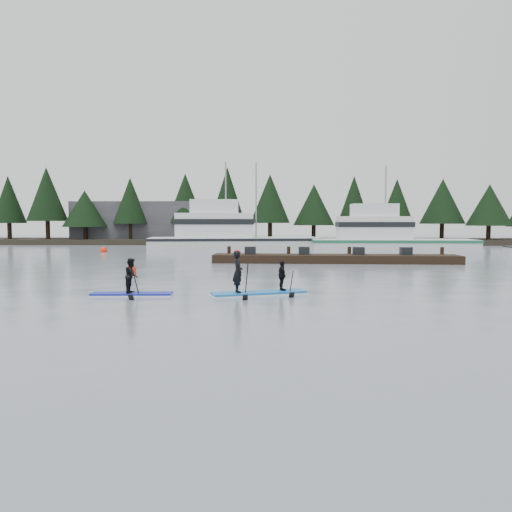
{
  "coord_description": "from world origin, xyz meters",
  "views": [
    {
      "loc": [
        0.68,
        -16.75,
        2.71
      ],
      "look_at": [
        0.0,
        6.0,
        1.1
      ],
      "focal_mm": 35.0,
      "sensor_mm": 36.0,
      "label": 1
    }
  ],
  "objects_px": {
    "fishing_boat_large": "(229,243)",
    "paddleboard_solo": "(132,282)",
    "paddleboard_duo": "(257,282)",
    "floating_dock": "(335,259)",
    "fishing_boat_medium": "(388,245)"
  },
  "relations": [
    {
      "from": "fishing_boat_medium",
      "to": "paddleboard_solo",
      "type": "xyz_separation_m",
      "value": [
        -15.32,
        -26.28,
        -0.1
      ]
    },
    {
      "from": "paddleboard_duo",
      "to": "floating_dock",
      "type": "bearing_deg",
      "value": 52.85
    },
    {
      "from": "fishing_boat_large",
      "to": "fishing_boat_medium",
      "type": "xyz_separation_m",
      "value": [
        14.2,
        -2.45,
        -0.08
      ]
    },
    {
      "from": "fishing_boat_large",
      "to": "paddleboard_solo",
      "type": "relative_size",
      "value": 5.5
    },
    {
      "from": "fishing_boat_large",
      "to": "paddleboard_duo",
      "type": "distance_m",
      "value": 28.66
    },
    {
      "from": "fishing_boat_medium",
      "to": "floating_dock",
      "type": "bearing_deg",
      "value": -116.57
    },
    {
      "from": "fishing_boat_large",
      "to": "floating_dock",
      "type": "distance_m",
      "value": 16.37
    },
    {
      "from": "fishing_boat_large",
      "to": "paddleboard_solo",
      "type": "bearing_deg",
      "value": -98.74
    },
    {
      "from": "fishing_boat_large",
      "to": "floating_dock",
      "type": "relative_size",
      "value": 1.02
    },
    {
      "from": "fishing_boat_large",
      "to": "fishing_boat_medium",
      "type": "distance_m",
      "value": 14.41
    },
    {
      "from": "paddleboard_solo",
      "to": "floating_dock",
      "type": "bearing_deg",
      "value": 55.4
    },
    {
      "from": "fishing_boat_medium",
      "to": "floating_dock",
      "type": "relative_size",
      "value": 0.89
    },
    {
      "from": "fishing_boat_large",
      "to": "paddleboard_duo",
      "type": "height_order",
      "value": "fishing_boat_large"
    },
    {
      "from": "paddleboard_solo",
      "to": "paddleboard_duo",
      "type": "xyz_separation_m",
      "value": [
        4.52,
        0.28,
        0.0
      ]
    },
    {
      "from": "fishing_boat_large",
      "to": "paddleboard_duo",
      "type": "bearing_deg",
      "value": -89.69
    }
  ]
}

